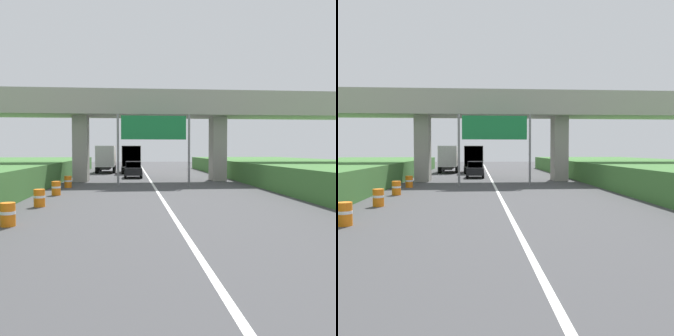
% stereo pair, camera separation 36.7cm
% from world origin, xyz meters
% --- Properties ---
extents(lane_centre_stripe, '(0.20, 101.79, 0.01)m').
position_xyz_m(lane_centre_stripe, '(0.00, 30.89, 0.00)').
color(lane_centre_stripe, white).
rests_on(lane_centre_stripe, ground).
extents(overpass_bridge, '(40.00, 4.80, 8.24)m').
position_xyz_m(overpass_bridge, '(0.00, 38.62, 6.27)').
color(overpass_bridge, '#9E998E').
rests_on(overpass_bridge, ground).
extents(overhead_highway_sign, '(5.88, 0.18, 5.74)m').
position_xyz_m(overhead_highway_sign, '(0.00, 33.25, 4.28)').
color(overhead_highway_sign, slate).
rests_on(overhead_highway_sign, ground).
extents(truck_orange, '(2.44, 7.30, 3.44)m').
position_xyz_m(truck_orange, '(-1.78, 52.23, 1.93)').
color(truck_orange, black).
rests_on(truck_orange, ground).
extents(truck_white, '(2.44, 7.30, 3.44)m').
position_xyz_m(truck_white, '(-5.01, 53.33, 1.93)').
color(truck_white, black).
rests_on(truck_white, ground).
extents(car_black, '(1.86, 4.10, 1.72)m').
position_xyz_m(car_black, '(-1.59, 43.08, 0.86)').
color(car_black, black).
rests_on(car_black, ground).
extents(construction_barrel_2, '(0.57, 0.57, 0.90)m').
position_xyz_m(construction_barrel_2, '(-6.48, 17.15, 0.46)').
color(construction_barrel_2, orange).
rests_on(construction_barrel_2, ground).
extents(construction_barrel_3, '(0.57, 0.57, 0.90)m').
position_xyz_m(construction_barrel_3, '(-6.48, 22.29, 0.46)').
color(construction_barrel_3, orange).
rests_on(construction_barrel_3, ground).
extents(construction_barrel_4, '(0.57, 0.57, 0.90)m').
position_xyz_m(construction_barrel_4, '(-6.60, 27.42, 0.46)').
color(construction_barrel_4, orange).
rests_on(construction_barrel_4, ground).
extents(construction_barrel_5, '(0.57, 0.57, 0.90)m').
position_xyz_m(construction_barrel_5, '(-6.66, 32.55, 0.46)').
color(construction_barrel_5, orange).
rests_on(construction_barrel_5, ground).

